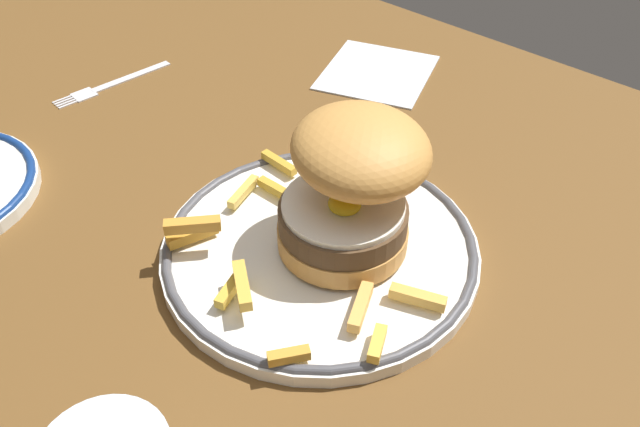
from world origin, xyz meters
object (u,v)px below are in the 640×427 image
(dinner_plate, at_px, (320,248))
(burger, at_px, (353,183))
(napkin, at_px, (377,72))
(fork, at_px, (111,84))

(dinner_plate, bearing_deg, burger, 55.80)
(burger, bearing_deg, napkin, 123.65)
(dinner_plate, xyz_separation_m, burger, (0.01, 0.02, 0.06))
(napkin, bearing_deg, fork, -133.22)
(dinner_plate, distance_m, fork, 0.37)
(fork, distance_m, napkin, 0.31)
(dinner_plate, bearing_deg, fork, 172.46)
(dinner_plate, bearing_deg, napkin, 119.20)
(burger, height_order, fork, burger)
(burger, bearing_deg, fork, 175.99)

